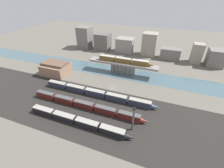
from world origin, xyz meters
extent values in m
plane|color=#666056|center=(0.00, 0.00, 0.00)|extent=(400.00, 400.00, 0.00)
cube|color=#282623|center=(0.00, -24.00, 0.00)|extent=(280.00, 42.00, 0.01)
cube|color=#47606B|center=(0.00, 22.71, 0.00)|extent=(320.00, 19.40, 0.01)
cube|color=gray|center=(0.00, 22.71, 8.06)|extent=(52.82, 7.18, 1.52)
cylinder|color=gray|center=(-8.08, 22.71, 3.65)|extent=(3.03, 3.03, 7.30)
cylinder|color=gray|center=(-4.85, 22.71, 3.65)|extent=(3.03, 3.03, 7.30)
cylinder|color=gray|center=(-1.62, 22.71, 3.65)|extent=(3.03, 3.03, 7.30)
cylinder|color=gray|center=(1.62, 22.71, 3.65)|extent=(3.03, 3.03, 7.30)
cylinder|color=gray|center=(4.85, 22.71, 3.65)|extent=(3.03, 3.03, 7.30)
cylinder|color=gray|center=(8.08, 22.71, 3.65)|extent=(3.03, 3.03, 7.30)
cube|color=brown|center=(-12.65, 22.71, 10.47)|extent=(11.97, 3.20, 3.29)
cube|color=#B7B2A3|center=(-12.65, 22.71, 12.31)|extent=(11.49, 2.94, 0.40)
cube|color=brown|center=(0.15, 22.71, 10.47)|extent=(11.97, 3.20, 3.29)
cube|color=#B7B2A3|center=(0.15, 22.71, 12.31)|extent=(11.49, 2.94, 0.40)
cube|color=brown|center=(12.95, 22.71, 10.47)|extent=(11.97, 3.20, 3.29)
cube|color=#B7B2A3|center=(12.95, 22.71, 12.31)|extent=(11.49, 2.94, 0.40)
cone|color=brown|center=(21.03, 22.71, 10.30)|extent=(4.19, 2.88, 2.88)
cube|color=black|center=(-25.02, -35.08, 1.63)|extent=(12.01, 3.19, 3.25)
cube|color=#9E998E|center=(-25.02, -35.08, 3.45)|extent=(11.53, 2.94, 0.40)
cube|color=black|center=(-12.34, -35.08, 1.63)|extent=(12.01, 3.19, 3.25)
cube|color=#9E998E|center=(-12.34, -35.08, 3.45)|extent=(11.53, 2.94, 0.40)
cube|color=black|center=(0.34, -35.08, 1.63)|extent=(12.01, 3.19, 3.25)
cube|color=#9E998E|center=(0.34, -35.08, 3.45)|extent=(11.53, 2.94, 0.40)
cube|color=black|center=(13.02, -35.08, 1.63)|extent=(12.01, 3.19, 3.25)
cube|color=#9E998E|center=(13.02, -35.08, 3.45)|extent=(11.53, 2.94, 0.40)
cone|color=black|center=(21.13, -35.08, 1.46)|extent=(4.20, 2.87, 2.87)
cube|color=#5B1E19|center=(-33.36, -23.67, 1.77)|extent=(11.62, 2.89, 3.55)
cube|color=#4C4C4C|center=(-33.36, -23.67, 3.75)|extent=(11.15, 2.66, 0.40)
cube|color=#5B1E19|center=(-20.61, -23.67, 1.77)|extent=(11.62, 2.89, 3.55)
cube|color=#4C4C4C|center=(-20.61, -23.67, 3.75)|extent=(11.15, 2.66, 0.40)
cube|color=#5B1E19|center=(-7.85, -23.67, 1.77)|extent=(11.62, 2.89, 3.55)
cube|color=#4C4C4C|center=(-7.85, -23.67, 3.75)|extent=(11.15, 2.66, 0.40)
cube|color=#5B1E19|center=(4.91, -23.67, 1.77)|extent=(11.62, 2.89, 3.55)
cube|color=#4C4C4C|center=(4.91, -23.67, 3.75)|extent=(11.15, 2.66, 0.40)
cube|color=#5B1E19|center=(17.67, -23.67, 1.77)|extent=(11.62, 2.89, 3.55)
cube|color=#4C4C4C|center=(17.67, -23.67, 3.75)|extent=(11.15, 2.66, 0.40)
cone|color=#5B1E19|center=(25.51, -23.67, 1.60)|extent=(4.07, 2.60, 2.60)
cube|color=#2D384C|center=(-34.38, -11.60, 1.81)|extent=(12.74, 3.11, 3.62)
cube|color=#9E998E|center=(-34.38, -11.60, 3.82)|extent=(12.23, 2.87, 0.40)
cube|color=#2D384C|center=(-20.63, -11.60, 1.81)|extent=(12.74, 3.11, 3.62)
cube|color=#9E998E|center=(-20.63, -11.60, 3.82)|extent=(12.23, 2.87, 0.40)
cube|color=#2D384C|center=(-6.89, -11.60, 1.81)|extent=(12.74, 3.11, 3.62)
cube|color=#9E998E|center=(-6.89, -11.60, 3.82)|extent=(12.23, 2.87, 0.40)
cube|color=#2D384C|center=(6.85, -11.60, 1.81)|extent=(12.74, 3.11, 3.62)
cube|color=#9E998E|center=(6.85, -11.60, 3.82)|extent=(12.23, 2.87, 0.40)
cube|color=#2D384C|center=(20.59, -11.60, 1.81)|extent=(12.74, 3.11, 3.62)
cube|color=#9E998E|center=(20.59, -11.60, 3.82)|extent=(12.23, 2.87, 0.40)
cone|color=#2D384C|center=(29.19, -11.60, 1.63)|extent=(4.46, 2.80, 2.80)
cube|color=#937056|center=(-46.90, 3.50, 4.02)|extent=(18.89, 15.04, 8.04)
cube|color=brown|center=(-46.90, 3.50, 8.92)|extent=(18.51, 10.52, 1.76)
cylinder|color=#4C4C51|center=(20.69, -29.33, 6.05)|extent=(0.84, 0.84, 12.10)
cube|color=black|center=(20.69, -29.33, 12.70)|extent=(1.00, 0.70, 1.20)
cube|color=slate|center=(-56.49, 67.02, 11.10)|extent=(13.51, 14.13, 22.20)
cube|color=#605B56|center=(-35.57, 67.33, 8.48)|extent=(15.01, 13.47, 16.95)
cube|color=gray|center=(-11.39, 68.30, 7.14)|extent=(17.06, 12.98, 14.28)
cube|color=gray|center=(12.78, 68.32, 10.68)|extent=(13.19, 12.54, 21.37)
cube|color=slate|center=(32.86, 65.32, 5.04)|extent=(17.36, 10.35, 10.08)
cube|color=gray|center=(54.30, 64.28, 8.48)|extent=(8.55, 9.03, 16.96)
cube|color=slate|center=(68.67, 62.00, 7.12)|extent=(12.77, 12.48, 14.24)
camera|label=1|loc=(28.51, -77.24, 55.15)|focal=24.00mm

